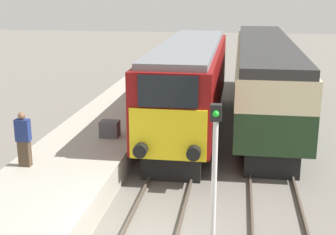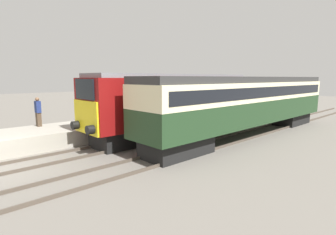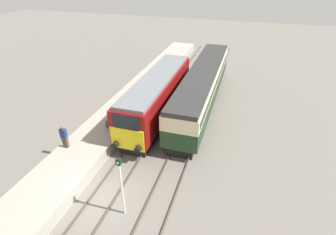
% 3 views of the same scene
% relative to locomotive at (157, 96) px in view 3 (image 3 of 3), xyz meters
% --- Properties ---
extents(ground_plane, '(120.00, 120.00, 0.00)m').
position_rel_locomotive_xyz_m(ground_plane, '(0.00, -10.20, -2.23)').
color(ground_plane, slate).
extents(platform_left, '(3.50, 50.00, 0.89)m').
position_rel_locomotive_xyz_m(platform_left, '(-3.30, -2.20, -1.78)').
color(platform_left, '#9E998C').
rests_on(platform_left, ground_plane).
extents(rails_near_track, '(1.51, 60.00, 0.14)m').
position_rel_locomotive_xyz_m(rails_near_track, '(0.00, -5.20, -2.16)').
color(rails_near_track, '#4C4238').
rests_on(rails_near_track, ground_plane).
extents(rails_far_track, '(1.50, 60.00, 0.14)m').
position_rel_locomotive_xyz_m(rails_far_track, '(3.40, -5.20, -2.16)').
color(rails_far_track, '#4C4238').
rests_on(rails_far_track, ground_plane).
extents(locomotive, '(2.70, 13.16, 4.04)m').
position_rel_locomotive_xyz_m(locomotive, '(0.00, 0.00, 0.00)').
color(locomotive, black).
rests_on(locomotive, ground_plane).
extents(passenger_carriage, '(2.75, 17.64, 3.87)m').
position_rel_locomotive_xyz_m(passenger_carriage, '(3.40, 3.34, 0.12)').
color(passenger_carriage, black).
rests_on(passenger_carriage, ground_plane).
extents(person_on_platform, '(0.44, 0.26, 1.76)m').
position_rel_locomotive_xyz_m(person_on_platform, '(-4.41, -7.31, -0.46)').
color(person_on_platform, '#473828').
rests_on(person_on_platform, platform_left).
extents(signal_post, '(0.24, 0.28, 3.96)m').
position_rel_locomotive_xyz_m(signal_post, '(1.70, -10.72, 0.12)').
color(signal_post, silver).
rests_on(signal_post, ground_plane).
extents(luggage_crate, '(0.70, 0.56, 0.60)m').
position_rel_locomotive_xyz_m(luggage_crate, '(-2.60, -3.94, -1.03)').
color(luggage_crate, '#4C4C51').
rests_on(luggage_crate, platform_left).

